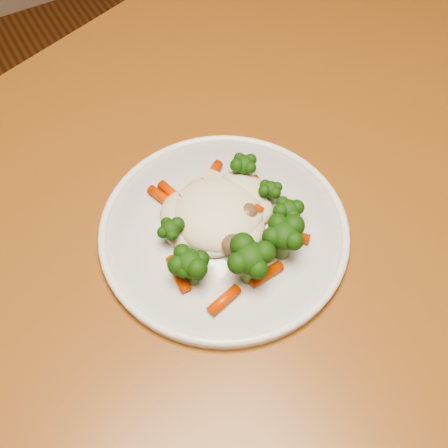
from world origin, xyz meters
TOP-DOWN VIEW (x-y plane):
  - dining_table at (0.01, -0.21)m, footprint 1.51×1.23m
  - plate at (0.01, -0.19)m, footprint 0.29×0.29m
  - meal at (0.01, -0.20)m, footprint 0.17×0.19m

SIDE VIEW (x-z plane):
  - dining_table at x=0.01m, z-range 0.29..1.04m
  - plate at x=0.01m, z-range 0.75..0.76m
  - meal at x=0.01m, z-range 0.76..0.81m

